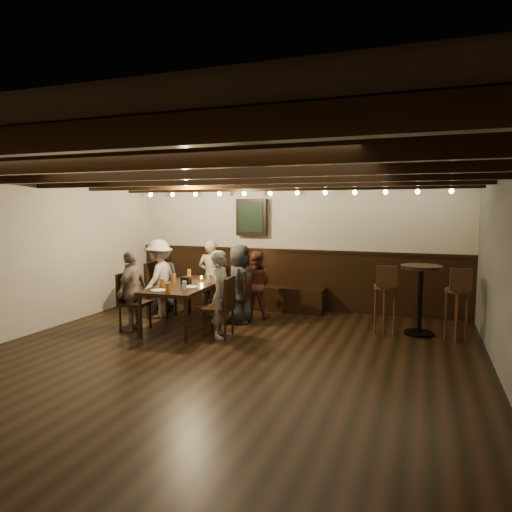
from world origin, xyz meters
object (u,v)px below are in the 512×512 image
at_px(person_bench_right, 256,284).
at_px(bar_stool_right, 456,313).
at_px(person_left_far, 132,291).
at_px(person_left_near, 159,278).
at_px(person_right_near, 240,284).
at_px(person_bench_centre, 211,276).
at_px(bar_stool_left, 385,309).
at_px(high_top_table, 421,289).
at_px(chair_right_near, 238,306).
at_px(chair_right_far, 220,319).
at_px(person_right_far, 221,294).
at_px(dining_table, 187,287).
at_px(chair_left_far, 134,313).
at_px(chair_left_near, 161,300).
at_px(person_bench_left, 163,277).

distance_m(person_bench_right, bar_stool_right, 3.26).
height_order(person_bench_right, person_left_far, person_left_far).
xyz_separation_m(person_left_near, person_right_near, (1.50, 0.12, -0.03)).
height_order(person_bench_centre, person_left_far, person_bench_centre).
height_order(person_right_near, bar_stool_left, person_right_near).
xyz_separation_m(high_top_table, bar_stool_right, (0.50, -0.16, -0.30)).
bearing_deg(chair_right_near, chair_right_far, -179.99).
bearing_deg(bar_stool_left, person_bench_centre, 162.65).
height_order(chair_right_near, person_left_near, person_left_near).
distance_m(chair_right_far, person_right_far, 0.38).
distance_m(dining_table, person_bench_right, 1.27).
relative_size(dining_table, person_left_far, 1.53).
bearing_deg(chair_right_near, person_left_near, 90.00).
height_order(person_bench_right, person_right_far, person_right_far).
bearing_deg(person_right_far, person_bench_right, -6.34).
xyz_separation_m(chair_left_far, person_right_far, (1.46, 0.12, 0.37)).
distance_m(chair_left_near, chair_left_far, 0.90).
bearing_deg(person_bench_left, person_bench_right, -180.00).
xyz_separation_m(chair_right_far, person_left_near, (-1.54, 0.78, 0.41)).
xyz_separation_m(person_bench_right, person_right_far, (-0.04, -1.36, 0.06)).
height_order(dining_table, person_left_far, person_left_far).
distance_m(chair_right_far, person_bench_left, 2.14).
relative_size(person_right_near, person_right_far, 1.01).
xyz_separation_m(dining_table, person_right_far, (0.78, -0.39, 0.01)).
xyz_separation_m(chair_left_far, person_right_near, (1.39, 1.01, 0.38)).
xyz_separation_m(person_bench_right, person_right_near, (-0.11, -0.46, 0.07)).
bearing_deg(person_right_far, chair_right_near, 1.98).
bearing_deg(person_left_far, person_bench_right, 129.29).
bearing_deg(person_bench_right, chair_left_near, 15.52).
xyz_separation_m(chair_left_far, high_top_table, (4.25, 1.29, 0.42)).
bearing_deg(chair_left_far, person_bench_centre, 154.38).
xyz_separation_m(person_bench_left, high_top_table, (4.53, -0.05, 0.07)).
bearing_deg(person_bench_centre, chair_right_near, 140.15).
height_order(person_bench_centre, person_bench_right, person_bench_centre).
relative_size(person_left_far, bar_stool_left, 1.17).
relative_size(chair_left_far, person_bench_right, 0.77).
height_order(person_bench_right, person_left_near, person_left_near).
distance_m(chair_right_near, person_bench_centre, 1.02).
xyz_separation_m(chair_left_far, person_bench_centre, (0.60, 1.55, 0.40)).
distance_m(chair_left_far, person_left_near, 0.99).
height_order(chair_right_near, person_bench_right, person_bench_right).
bearing_deg(person_right_far, person_left_near, 59.04).
height_order(person_left_near, high_top_table, person_left_near).
height_order(chair_left_near, person_left_far, person_left_far).
relative_size(chair_left_near, person_right_near, 0.74).
xyz_separation_m(chair_left_near, chair_left_far, (0.07, -0.90, -0.02)).
bearing_deg(bar_stool_right, chair_right_far, -174.01).
xyz_separation_m(chair_right_near, person_right_near, (0.03, 0.00, 0.39)).
height_order(chair_right_far, person_left_far, person_left_far).
bearing_deg(person_right_far, person_bench_left, 50.71).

